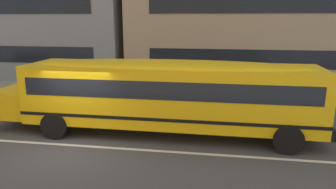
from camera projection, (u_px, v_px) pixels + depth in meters
The scene contains 4 objects.
ground_plane at pixel (74, 145), 10.77m from camera, with size 400.00×400.00×0.00m, color #424244.
sidewalk_far at pixel (136, 91), 18.83m from camera, with size 120.00×3.00×0.01m, color gray.
lane_centreline at pixel (74, 145), 10.76m from camera, with size 110.00×0.16×0.01m, color silver.
school_bus at pixel (163, 91), 11.56m from camera, with size 12.47×2.99×2.79m.
Camera 1 is at (4.80, -9.41, 4.24)m, focal length 33.39 mm.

